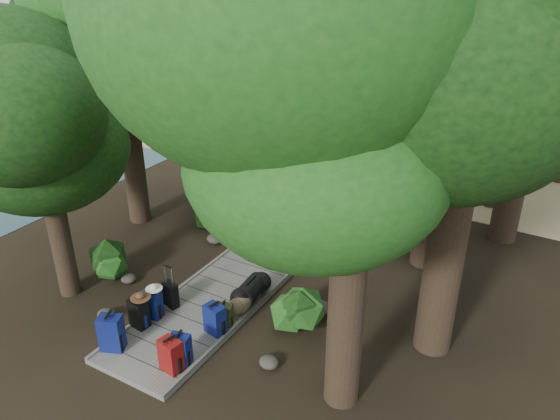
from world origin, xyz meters
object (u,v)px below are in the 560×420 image
Objects in this scene: duffel_right_khaki at (245,300)px; backpack_right_c at (215,318)px; lone_suitcase_on_sand at (390,155)px; kayak at (329,127)px; sun_lounger at (481,157)px; backpack_left_a at (111,331)px; backpack_right_b at (180,348)px; suitcase_on_boardwalk at (171,295)px; duffel_right_black at (251,290)px; backpack_left_c at (152,303)px; backpack_left_b at (138,312)px; backpack_right_a at (171,354)px; backpack_right_d at (224,314)px.

backpack_right_c is at bearing -96.44° from duffel_right_khaki.
kayak is at bearing 162.76° from lone_suitcase_on_sand.
backpack_left_a is at bearing -85.75° from sun_lounger.
backpack_right_b is 1.92m from suitcase_on_boardwalk.
duffel_right_black is (1.47, 2.79, -0.18)m from backpack_left_a.
backpack_left_c is 1.01× the size of backpack_right_b.
backpack_left_b is (-0.05, 0.80, -0.07)m from backpack_left_a.
backpack_left_c reaches higher than backpack_left_b.
backpack_right_a is at bearing -73.44° from kayak.
backpack_right_a is 1.32m from backpack_right_c.
backpack_left_c reaches higher than kayak.
backpack_left_c is at bearing 91.91° from backpack_left_b.
backpack_left_a is at bearing -122.34° from duffel_right_black.
backpack_left_a is at bearing -178.38° from backpack_right_b.
backpack_left_b is 1.30× the size of backpack_right_d.
backpack_left_b is 1.55m from backpack_right_b.
backpack_right_a is 0.23m from backpack_right_b.
suitcase_on_boardwalk is at bearing -178.29° from backpack_right_c.
duffel_right_black is at bearing -82.65° from sun_lounger.
backpack_right_a is at bearing -80.50° from sun_lounger.
backpack_left_c is at bearing -137.51° from duffel_right_black.
sun_lounger is (2.74, 14.08, -0.14)m from backpack_right_a.
backpack_right_a is 12.55m from lone_suitcase_on_sand.
backpack_right_a is (1.42, -1.07, 0.02)m from backpack_left_c.
backpack_right_d is at bearing -71.51° from kayak.
backpack_right_a is 2.07m from suitcase_on_boardwalk.
backpack_left_a is at bearing -80.50° from backpack_left_b.
duffel_right_khaki is at bearing 32.50° from backpack_left_c.
backpack_left_c reaches higher than backpack_right_d.
backpack_left_a is at bearing -78.34° from lone_suitcase_on_sand.
lone_suitcase_on_sand is at bearing 62.19° from backpack_left_a.
backpack_left_a reaches higher than backpack_right_b.
backpack_left_a is 1.08× the size of duffel_right_black.
backpack_left_b is at bearing -131.87° from duffel_right_black.
backpack_right_d is 0.94× the size of duffel_right_khaki.
backpack_left_b is at bearing -136.41° from duffel_right_khaki.
backpack_left_b is 2.50m from duffel_right_black.
lone_suitcase_on_sand is (1.22, 12.67, -0.16)m from backpack_left_a.
backpack_left_b is 1.63m from backpack_right_c.
backpack_left_b is 0.34× the size of sun_lounger.
duffel_right_khaki is at bearing 96.71° from backpack_right_a.
kayak is 1.55× the size of sun_lounger.
backpack_left_c is 1.24× the size of suitcase_on_boardwalk.
backpack_left_c is 0.91× the size of duffel_right_black.
duffel_right_khaki is 12.03m from sun_lounger.
kayak is (-3.67, 2.51, -0.20)m from lone_suitcase_on_sand.
duffel_right_black is 1.07× the size of lone_suitcase_on_sand.
duffel_right_khaki is 0.75× the size of duffel_right_black.
backpack_right_a is 2.67m from duffel_right_black.
backpack_right_b is 1.21× the size of duffel_right_khaki.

